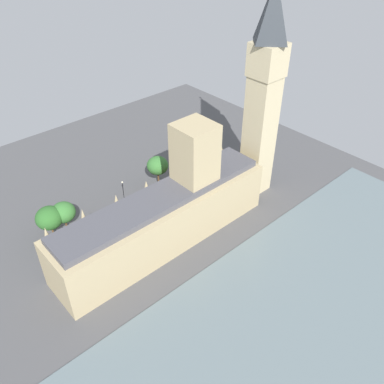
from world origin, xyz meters
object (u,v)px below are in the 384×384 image
Objects in this scene: car_yellow_cab_under_trees at (85,238)px; street_lamp_slot_10 at (123,188)px; car_blue_leading at (130,219)px; double_decker_bus_trailing at (161,196)px; plane_tree_midblock at (158,166)px; plane_tree_by_river_gate at (49,218)px; car_white_corner at (190,180)px; parliament_building at (169,212)px; clock_tower at (264,93)px; pedestrian_opposite_hall at (111,235)px; plane_tree_near_tower at (63,212)px; pedestrian_kerbside at (156,211)px; pedestrian_far_end at (95,246)px.

car_yellow_cab_under_trees is 0.58× the size of street_lamp_slot_10.
street_lamp_slot_10 is at bearing -18.93° from car_blue_leading.
plane_tree_midblock is (7.87, -5.03, 4.68)m from double_decker_bus_trailing.
street_lamp_slot_10 is (9.19, -4.23, 3.93)m from car_blue_leading.
street_lamp_slot_10 reaches higher than double_decker_bus_trailing.
double_decker_bus_trailing is at bearing -103.73° from plane_tree_by_river_gate.
parliament_building is at bearing 126.89° from car_white_corner.
car_blue_leading is (-0.75, 11.82, -1.75)m from double_decker_bus_trailing.
plane_tree_midblock is (20.79, 21.33, -23.91)m from clock_tower.
plane_tree_near_tower reaches higher than pedestrian_opposite_hall.
pedestrian_kerbside is 1.06× the size of pedestrian_opposite_hall.
plane_tree_midblock is (10.42, -24.42, 6.62)m from pedestrian_opposite_hall.
car_white_corner is 40.98m from plane_tree_near_tower.
pedestrian_kerbside is at bearing -98.17° from car_blue_leading.
street_lamp_slot_10 is (21.48, 0.02, -3.96)m from parliament_building.
car_blue_leading is at bearing 44.67° from pedestrian_opposite_hall.
car_yellow_cab_under_trees is 2.62× the size of pedestrian_opposite_hall.
parliament_building reaches higher than plane_tree_by_river_gate.
car_blue_leading is at bearing 72.32° from clock_tower.
plane_tree_midblock is (10.54, -9.10, 6.58)m from pedestrian_kerbside.
plane_tree_midblock is at bearing -31.06° from parliament_building.
pedestrian_opposite_hall is 16.29m from plane_tree_by_river_gate.
car_white_corner is at bearing -76.47° from car_blue_leading.
clock_tower is at bearing 18.55° from pedestrian_opposite_hall.
parliament_building is 28.05m from plane_tree_near_tower.
pedestrian_far_end is 0.23× the size of street_lamp_slot_10.
plane_tree_near_tower is at bearing 27.83° from pedestrian_far_end.
parliament_building is 14.81× the size of car_yellow_cab_under_trees.
street_lamp_slot_10 is (1.22, -19.28, -1.94)m from plane_tree_near_tower.
plane_tree_near_tower is at bearing 43.61° from parliament_building.
car_white_corner is 2.84× the size of pedestrian_opposite_hall.
car_yellow_cab_under_trees is (-1.55, 38.51, -0.00)m from car_white_corner.
pedestrian_kerbside is 15.32m from pedestrian_opposite_hall.
double_decker_bus_trailing is 6.50× the size of pedestrian_kerbside.
plane_tree_by_river_gate reaches higher than car_yellow_cab_under_trees.
plane_tree_midblock reaches higher than pedestrian_kerbside.
double_decker_bus_trailing is (12.91, 26.35, -28.59)m from clock_tower.
clock_tower reaches higher than pedestrian_far_end.
car_white_corner is at bearing -121.65° from plane_tree_midblock.
pedestrian_kerbside is (-1.92, -7.75, -0.15)m from car_blue_leading.
parliament_building is at bearing -131.64° from plane_tree_by_river_gate.
pedestrian_opposite_hall is (-1.80, 7.57, -0.19)m from car_blue_leading.
plane_tree_by_river_gate is (0.28, 3.80, 0.07)m from plane_tree_near_tower.
clock_tower is at bearing -134.27° from plane_tree_midblock.
double_decker_bus_trailing is 1.12× the size of plane_tree_near_tower.
plane_tree_midblock is 12.87m from street_lamp_slot_10.
plane_tree_midblock is (0.38, -35.69, 0.48)m from plane_tree_by_river_gate.
plane_tree_by_river_gate is (10.04, 11.28, 6.13)m from pedestrian_opposite_hall.
street_lamp_slot_10 reaches higher than car_white_corner.
plane_tree_midblock is (8.62, -16.84, 6.43)m from car_blue_leading.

